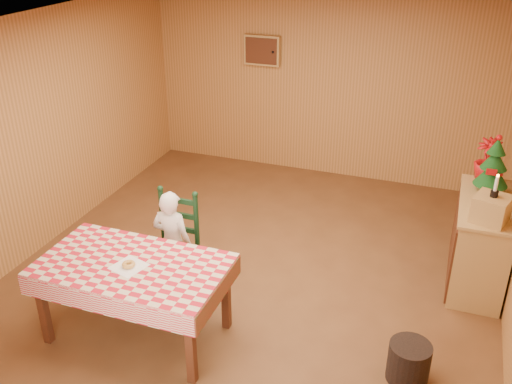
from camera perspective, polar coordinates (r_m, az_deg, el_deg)
ground at (r=6.11m, az=-0.65°, el=-8.79°), size 6.00×6.00×0.00m
cabin_walls at (r=5.76m, az=1.12°, el=9.23°), size 5.10×6.05×2.65m
dining_table at (r=5.14m, az=-12.21°, el=-7.78°), size 1.66×0.96×0.77m
ladder_chair at (r=5.80m, az=-8.05°, el=-5.26°), size 0.44×0.40×1.08m
seated_child at (r=5.73m, az=-8.35°, el=-5.03°), size 0.41×0.27×1.12m
napkin at (r=5.06m, az=-12.60°, el=-7.28°), size 0.32×0.32×0.00m
donut at (r=5.05m, az=-12.62°, el=-7.08°), size 0.13×0.13×0.04m
shelf_unit at (r=6.30m, az=21.44°, el=-4.68°), size 0.54×1.24×0.93m
crate at (r=5.67m, az=22.46°, el=-1.56°), size 0.38×0.38×0.25m
christmas_tree at (r=6.20m, az=22.66°, el=2.37°), size 0.34×0.34×0.62m
flower_arrangement at (r=6.50m, az=22.12°, el=3.02°), size 0.26×0.26×0.46m
candle_set at (r=5.59m, az=22.79°, el=0.16°), size 0.07×0.07×0.22m
storage_bin at (r=5.06m, az=15.03°, el=-16.11°), size 0.41×0.41×0.35m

